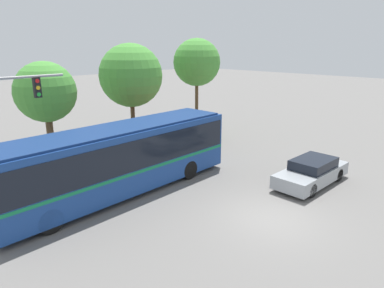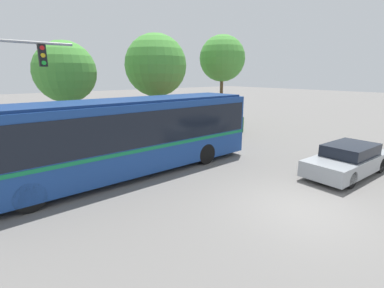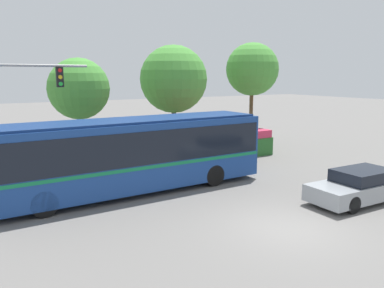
% 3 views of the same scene
% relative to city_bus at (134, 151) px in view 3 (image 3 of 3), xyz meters
% --- Properties ---
extents(ground_plane, '(140.00, 140.00, 0.00)m').
position_rel_city_bus_xyz_m(ground_plane, '(2.75, -6.58, -1.85)').
color(ground_plane, slate).
extents(city_bus, '(12.17, 2.88, 3.25)m').
position_rel_city_bus_xyz_m(city_bus, '(0.00, 0.00, 0.00)').
color(city_bus, navy).
rests_on(city_bus, ground).
extents(sedan_foreground, '(4.77, 1.93, 1.33)m').
position_rel_city_bus_xyz_m(sedan_foreground, '(7.40, -6.04, -1.21)').
color(sedan_foreground, gray).
rests_on(sedan_foreground, ground).
extents(traffic_light_pole, '(4.68, 0.24, 5.86)m').
position_rel_city_bus_xyz_m(traffic_light_pole, '(-4.60, 2.70, 2.03)').
color(traffic_light_pole, gray).
rests_on(traffic_light_pole, ground).
extents(flowering_hedge, '(9.67, 1.23, 1.63)m').
position_rel_city_bus_xyz_m(flowering_hedge, '(6.05, 3.52, -1.05)').
color(flowering_hedge, '#286028').
rests_on(flowering_hedge, ground).
extents(street_tree_left, '(3.34, 3.34, 6.06)m').
position_rel_city_bus_xyz_m(street_tree_left, '(-0.71, 5.86, 2.51)').
color(street_tree_left, brown).
rests_on(street_tree_left, ground).
extents(street_tree_centre, '(4.31, 4.31, 7.03)m').
position_rel_city_bus_xyz_m(street_tree_centre, '(5.53, 6.53, 3.01)').
color(street_tree_centre, brown).
rests_on(street_tree_centre, ground).
extents(street_tree_right, '(3.75, 3.75, 7.42)m').
position_rel_city_bus_xyz_m(street_tree_right, '(11.77, 6.26, 3.68)').
color(street_tree_right, brown).
rests_on(street_tree_right, ground).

